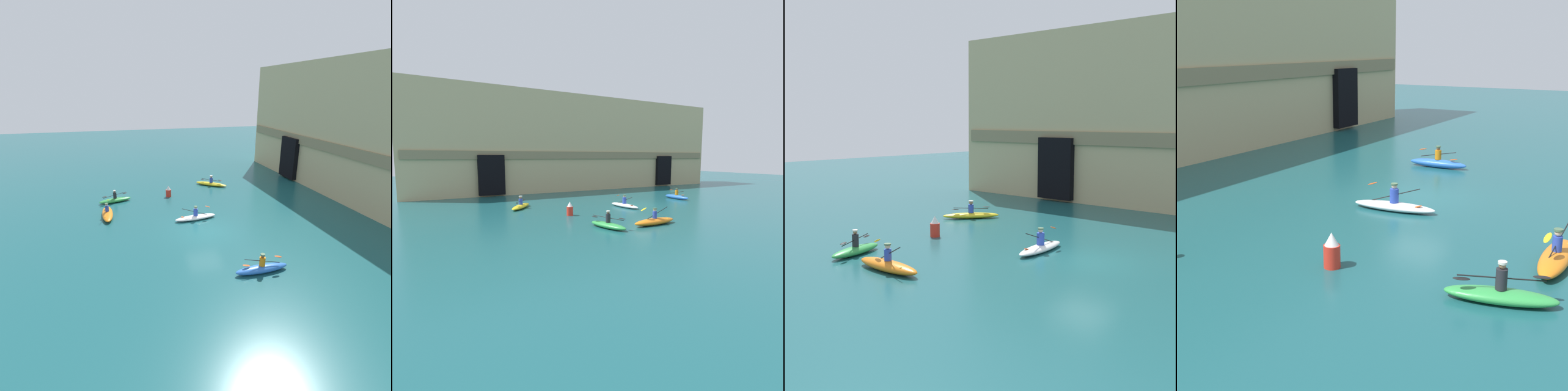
# 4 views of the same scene
# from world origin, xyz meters

# --- Properties ---
(ground_plane) EXTENTS (120.00, 120.00, 0.00)m
(ground_plane) POSITION_xyz_m (0.00, 0.00, 0.00)
(ground_plane) COLOR #195156
(kayak_white) EXTENTS (1.15, 3.38, 1.09)m
(kayak_white) POSITION_xyz_m (-2.19, -0.07, 0.21)
(kayak_white) COLOR white
(kayak_white) RESTS_ON ground
(kayak_orange) EXTENTS (3.30, 0.93, 1.19)m
(kayak_orange) POSITION_xyz_m (-4.59, -6.69, 0.24)
(kayak_orange) COLOR orange
(kayak_orange) RESTS_ON ground
(kayak_green) EXTENTS (1.42, 2.93, 1.10)m
(kayak_green) POSITION_xyz_m (-7.77, -6.04, 0.22)
(kayak_green) COLOR green
(kayak_green) RESTS_ON ground
(kayak_blue) EXTENTS (0.73, 3.12, 1.13)m
(kayak_blue) POSITION_xyz_m (5.75, 1.57, 0.26)
(kayak_blue) COLOR blue
(kayak_blue) RESTS_ON ground
(marker_buoy) EXTENTS (0.49, 0.49, 1.06)m
(marker_buoy) POSITION_xyz_m (-8.02, -1.16, 0.49)
(marker_buoy) COLOR red
(marker_buoy) RESTS_ON ground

